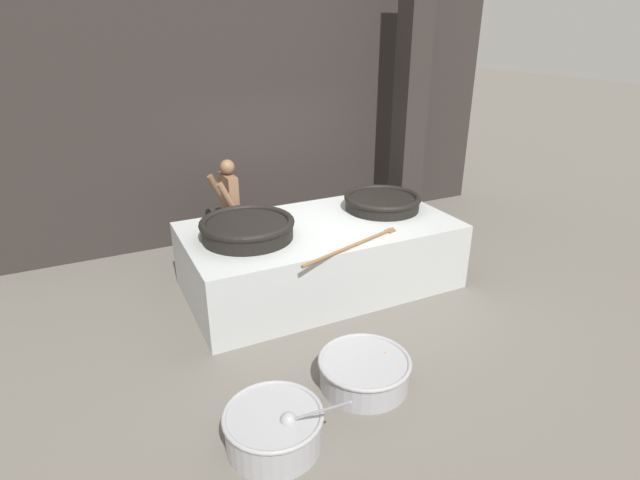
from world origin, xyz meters
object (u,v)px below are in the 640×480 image
object	(u,v)px
cook	(230,206)
prep_bowl_vegetables	(274,427)
prep_bowl_meat	(364,370)
giant_wok_near	(247,228)
giant_wok_far	(382,201)

from	to	relation	value
cook	prep_bowl_vegetables	world-z (taller)	cook
prep_bowl_vegetables	prep_bowl_meat	bearing A→B (deg)	17.21
prep_bowl_vegetables	prep_bowl_meat	world-z (taller)	prep_bowl_vegetables
cook	prep_bowl_meat	distance (m)	3.58
giant_wok_near	cook	distance (m)	1.46
cook	prep_bowl_meat	bearing A→B (deg)	92.35
giant_wok_near	prep_bowl_meat	size ratio (longest dim) A/B	1.26
giant_wok_near	giant_wok_far	xyz separation A→B (m)	(2.08, 0.18, -0.02)
giant_wok_near	prep_bowl_meat	world-z (taller)	giant_wok_near
giant_wok_far	cook	xyz separation A→B (m)	(-1.89, 1.25, -0.18)
giant_wok_near	cook	world-z (taller)	cook
prep_bowl_meat	prep_bowl_vegetables	bearing A→B (deg)	-162.79
prep_bowl_vegetables	cook	bearing A→B (deg)	78.10
giant_wok_far	prep_bowl_vegetables	distance (m)	3.83
giant_wok_near	prep_bowl_meat	distance (m)	2.30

